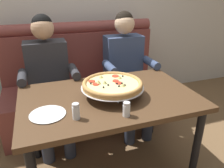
{
  "coord_description": "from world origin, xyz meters",
  "views": [
    {
      "loc": [
        -0.48,
        -1.45,
        1.49
      ],
      "look_at": [
        0.02,
        -0.0,
        0.82
      ],
      "focal_mm": 35.38,
      "sensor_mm": 36.0,
      "label": 1
    }
  ],
  "objects_px": {
    "diner_right": "(127,66)",
    "shaker_oregano": "(76,112)",
    "pizza": "(112,84)",
    "diner_left": "(49,75)",
    "shaker_pepper_flakes": "(126,110)",
    "booth_bench": "(85,88)",
    "dining_table": "(109,105)",
    "plate_near_left": "(48,113)"
  },
  "relations": [
    {
      "from": "dining_table",
      "to": "shaker_pepper_flakes",
      "type": "xyz_separation_m",
      "value": [
        0.01,
        -0.32,
        0.13
      ]
    },
    {
      "from": "shaker_oregano",
      "to": "plate_near_left",
      "type": "height_order",
      "value": "shaker_oregano"
    },
    {
      "from": "pizza",
      "to": "plate_near_left",
      "type": "height_order",
      "value": "pizza"
    },
    {
      "from": "diner_right",
      "to": "pizza",
      "type": "distance_m",
      "value": 0.75
    },
    {
      "from": "pizza",
      "to": "plate_near_left",
      "type": "distance_m",
      "value": 0.52
    },
    {
      "from": "dining_table",
      "to": "pizza",
      "type": "height_order",
      "value": "pizza"
    },
    {
      "from": "dining_table",
      "to": "shaker_pepper_flakes",
      "type": "distance_m",
      "value": 0.34
    },
    {
      "from": "diner_left",
      "to": "plate_near_left",
      "type": "xyz_separation_m",
      "value": [
        -0.06,
        -0.76,
        0.02
      ]
    },
    {
      "from": "pizza",
      "to": "dining_table",
      "type": "bearing_deg",
      "value": 163.72
    },
    {
      "from": "pizza",
      "to": "shaker_oregano",
      "type": "xyz_separation_m",
      "value": [
        -0.32,
        -0.23,
        -0.05
      ]
    },
    {
      "from": "diner_right",
      "to": "shaker_oregano",
      "type": "xyz_separation_m",
      "value": [
        -0.71,
        -0.87,
        0.06
      ]
    },
    {
      "from": "booth_bench",
      "to": "diner_left",
      "type": "height_order",
      "value": "diner_left"
    },
    {
      "from": "dining_table",
      "to": "shaker_pepper_flakes",
      "type": "relative_size",
      "value": 13.63
    },
    {
      "from": "diner_left",
      "to": "diner_right",
      "type": "relative_size",
      "value": 1.0
    },
    {
      "from": "plate_near_left",
      "to": "booth_bench",
      "type": "bearing_deg",
      "value": 65.39
    },
    {
      "from": "dining_table",
      "to": "diner_left",
      "type": "height_order",
      "value": "diner_left"
    },
    {
      "from": "diner_left",
      "to": "shaker_pepper_flakes",
      "type": "xyz_separation_m",
      "value": [
        0.42,
        -0.94,
        0.05
      ]
    },
    {
      "from": "pizza",
      "to": "shaker_pepper_flakes",
      "type": "distance_m",
      "value": 0.31
    },
    {
      "from": "diner_left",
      "to": "diner_right",
      "type": "xyz_separation_m",
      "value": [
        0.82,
        0.0,
        0.0
      ]
    },
    {
      "from": "booth_bench",
      "to": "dining_table",
      "type": "distance_m",
      "value": 0.93
    },
    {
      "from": "diner_right",
      "to": "plate_near_left",
      "type": "bearing_deg",
      "value": -139.12
    },
    {
      "from": "booth_bench",
      "to": "dining_table",
      "type": "relative_size",
      "value": 1.35
    },
    {
      "from": "pizza",
      "to": "diner_right",
      "type": "bearing_deg",
      "value": 58.8
    },
    {
      "from": "plate_near_left",
      "to": "diner_right",
      "type": "bearing_deg",
      "value": 40.88
    },
    {
      "from": "dining_table",
      "to": "diner_left",
      "type": "xyz_separation_m",
      "value": [
        -0.41,
        0.63,
        0.07
      ]
    },
    {
      "from": "shaker_pepper_flakes",
      "to": "booth_bench",
      "type": "bearing_deg",
      "value": 90.61
    },
    {
      "from": "shaker_oregano",
      "to": "shaker_pepper_flakes",
      "type": "distance_m",
      "value": 0.32
    },
    {
      "from": "shaker_oregano",
      "to": "booth_bench",
      "type": "bearing_deg",
      "value": 75.18
    },
    {
      "from": "booth_bench",
      "to": "shaker_oregano",
      "type": "distance_m",
      "value": 1.23
    },
    {
      "from": "diner_right",
      "to": "diner_left",
      "type": "bearing_deg",
      "value": 180.0
    },
    {
      "from": "dining_table",
      "to": "plate_near_left",
      "type": "relative_size",
      "value": 5.65
    },
    {
      "from": "shaker_oregano",
      "to": "shaker_pepper_flakes",
      "type": "height_order",
      "value": "shaker_oregano"
    },
    {
      "from": "booth_bench",
      "to": "diner_right",
      "type": "bearing_deg",
      "value": -33.11
    },
    {
      "from": "pizza",
      "to": "shaker_oregano",
      "type": "relative_size",
      "value": 4.42
    },
    {
      "from": "shaker_oregano",
      "to": "plate_near_left",
      "type": "relative_size",
      "value": 0.45
    },
    {
      "from": "booth_bench",
      "to": "shaker_pepper_flakes",
      "type": "relative_size",
      "value": 18.35
    },
    {
      "from": "shaker_oregano",
      "to": "pizza",
      "type": "bearing_deg",
      "value": 35.9
    },
    {
      "from": "pizza",
      "to": "shaker_oregano",
      "type": "distance_m",
      "value": 0.4
    },
    {
      "from": "dining_table",
      "to": "diner_right",
      "type": "xyz_separation_m",
      "value": [
        0.41,
        0.63,
        0.07
      ]
    },
    {
      "from": "booth_bench",
      "to": "dining_table",
      "type": "xyz_separation_m",
      "value": [
        0.0,
        -0.89,
        0.24
      ]
    },
    {
      "from": "booth_bench",
      "to": "dining_table",
      "type": "height_order",
      "value": "booth_bench"
    },
    {
      "from": "diner_left",
      "to": "shaker_oregano",
      "type": "distance_m",
      "value": 0.88
    }
  ]
}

